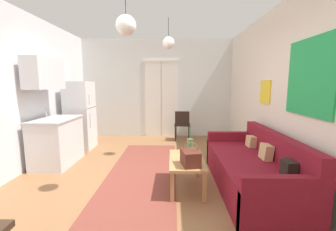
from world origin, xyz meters
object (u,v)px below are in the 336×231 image
pendant_lamp_near (126,25)px  coffee_table (187,163)px  pendant_lamp_far (168,43)px  accent_chair (182,124)px  refrigerator (80,115)px  couch (255,170)px  handbag (190,158)px  bamboo_vase (190,146)px

pendant_lamp_near → coffee_table: bearing=18.1°
pendant_lamp_far → accent_chair: bearing=76.0°
refrigerator → accent_chair: refrigerator is taller
couch → pendant_lamp_far: (-1.30, 1.36, 2.06)m
coffee_table → pendant_lamp_near: 2.06m
refrigerator → accent_chair: 2.59m
handbag → accent_chair: bearing=89.6°
coffee_table → refrigerator: 3.14m
bamboo_vase → accent_chair: (-0.02, 2.47, -0.09)m
couch → handbag: couch is taller
coffee_table → pendant_lamp_far: pendant_lamp_far is taller
refrigerator → accent_chair: (2.45, 0.76, -0.33)m
refrigerator → handbag: bearing=-42.6°
refrigerator → pendant_lamp_near: (1.60, -2.25, 1.47)m
bamboo_vase → handbag: bamboo_vase is taller
refrigerator → accent_chair: size_ratio=1.95×
bamboo_vase → refrigerator: bearing=145.3°
pendant_lamp_near → couch: bearing=8.1°
couch → coffee_table: bearing=179.8°
handbag → pendant_lamp_far: pendant_lamp_far is taller
couch → accent_chair: (-0.95, 2.75, 0.19)m
handbag → accent_chair: size_ratio=0.42×
couch → pendant_lamp_near: 2.69m
handbag → refrigerator: refrigerator is taller
coffee_table → pendant_lamp_far: 2.40m
handbag → pendant_lamp_far: 2.42m
coffee_table → refrigerator: (-2.40, 1.99, 0.41)m
pendant_lamp_near → handbag: bearing=0.7°
accent_chair → handbag: bearing=93.3°
pendant_lamp_near → pendant_lamp_far: 1.69m
bamboo_vase → pendant_lamp_far: 2.11m
handbag → refrigerator: bearing=137.4°
bamboo_vase → pendant_lamp_far: bearing=108.9°
couch → pendant_lamp_far: size_ratio=3.63×
couch → pendant_lamp_far: pendant_lamp_far is taller
refrigerator → pendant_lamp_near: bearing=-54.5°
handbag → refrigerator: 3.31m
couch → refrigerator: 3.97m
bamboo_vase → handbag: size_ratio=1.29×
accent_chair → pendant_lamp_far: bearing=79.7°
bamboo_vase → pendant_lamp_near: bearing=-148.0°
coffee_table → pendant_lamp_near: (-0.79, -0.26, 1.88)m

